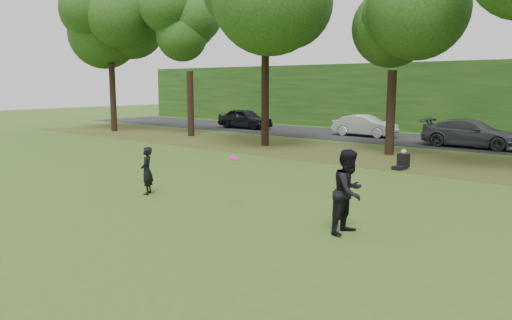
# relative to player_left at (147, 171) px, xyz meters

# --- Properties ---
(ground) EXTENTS (120.00, 120.00, 0.00)m
(ground) POSITION_rel_player_left_xyz_m (4.97, -0.64, -0.76)
(ground) COLOR #39541A
(ground) RESTS_ON ground
(leaf_litter) EXTENTS (60.00, 7.00, 0.01)m
(leaf_litter) POSITION_rel_player_left_xyz_m (4.97, 12.36, -0.75)
(leaf_litter) COLOR #453818
(leaf_litter) RESTS_ON ground
(street) EXTENTS (70.00, 7.00, 0.02)m
(street) POSITION_rel_player_left_xyz_m (4.97, 20.36, -0.75)
(street) COLOR black
(street) RESTS_ON ground
(player_left) EXTENTS (0.63, 0.66, 1.51)m
(player_left) POSITION_rel_player_left_xyz_m (0.00, 0.00, 0.00)
(player_left) COLOR black
(player_left) RESTS_ON ground
(player_right) EXTENTS (0.76, 0.97, 1.99)m
(player_right) POSITION_rel_player_left_xyz_m (6.97, 0.42, 0.24)
(player_right) COLOR black
(player_right) RESTS_ON ground
(parked_cars) EXTENTS (38.58, 3.66, 1.53)m
(parked_cars) POSITION_rel_player_left_xyz_m (3.96, 19.36, -0.02)
(parked_cars) COLOR black
(parked_cars) RESTS_ON street
(frisbee) EXTENTS (0.29, 0.29, 0.11)m
(frisbee) POSITION_rel_player_left_xyz_m (3.42, 0.33, 0.69)
(frisbee) COLOR #E1128B
(frisbee) RESTS_ON ground
(seated_person) EXTENTS (0.51, 0.78, 0.83)m
(seated_person) POSITION_rel_player_left_xyz_m (4.24, 9.63, -0.45)
(seated_person) COLOR black
(seated_person) RESTS_ON ground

